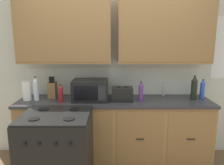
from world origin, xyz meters
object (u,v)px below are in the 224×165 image
(paper_towel_roll, at_px, (28,91))
(bottle_violet, at_px, (142,92))
(knife_block, at_px, (53,90))
(bottle_blue, at_px, (203,89))
(bottle_clear, at_px, (37,89))
(toaster, at_px, (123,94))
(microwave, at_px, (91,90))
(bottle_red, at_px, (62,93))
(stove_range, at_px, (58,153))
(bottle_dark, at_px, (195,88))

(paper_towel_roll, distance_m, bottle_violet, 1.56)
(knife_block, relative_size, bottle_blue, 1.10)
(bottle_blue, bearing_deg, bottle_clear, -178.18)
(toaster, bearing_deg, bottle_clear, 178.81)
(bottle_clear, bearing_deg, bottle_violet, -2.06)
(microwave, height_order, bottle_red, microwave)
(bottle_blue, bearing_deg, knife_block, 178.40)
(stove_range, distance_m, paper_towel_roll, 1.01)
(toaster, relative_size, bottle_blue, 0.99)
(bottle_violet, bearing_deg, paper_towel_roll, 177.75)
(microwave, distance_m, bottle_dark, 1.43)
(paper_towel_roll, xyz_separation_m, bottle_red, (0.49, -0.10, -0.01))
(bottle_red, bearing_deg, bottle_violet, 2.23)
(microwave, relative_size, bottle_blue, 1.70)
(stove_range, height_order, bottle_blue, bottle_blue)
(bottle_dark, bearing_deg, bottle_red, -175.87)
(microwave, relative_size, bottle_violet, 1.72)
(toaster, xyz_separation_m, bottle_dark, (1.00, 0.06, 0.07))
(knife_block, bearing_deg, bottle_clear, -144.56)
(paper_towel_roll, height_order, bottle_red, paper_towel_roll)
(microwave, xyz_separation_m, bottle_dark, (1.43, 0.02, 0.02))
(bottle_clear, distance_m, bottle_red, 0.37)
(stove_range, distance_m, toaster, 1.10)
(stove_range, relative_size, knife_block, 3.06)
(microwave, bearing_deg, bottle_blue, 2.10)
(microwave, height_order, toaster, microwave)
(paper_towel_roll, relative_size, bottle_blue, 0.92)
(bottle_red, height_order, bottle_blue, bottle_blue)
(paper_towel_roll, relative_size, bottle_red, 1.07)
(toaster, distance_m, bottle_blue, 1.13)
(microwave, distance_m, bottle_violet, 0.69)
(stove_range, xyz_separation_m, bottle_red, (-0.05, 0.51, 0.57))
(microwave, relative_size, bottle_clear, 1.44)
(bottle_red, xyz_separation_m, bottle_violet, (1.07, 0.04, 0.02))
(bottle_violet, relative_size, bottle_dark, 0.82)
(microwave, relative_size, bottle_red, 1.97)
(bottle_red, relative_size, bottle_blue, 0.87)
(knife_block, distance_m, bottle_dark, 1.99)
(bottle_clear, bearing_deg, stove_range, -55.46)
(toaster, relative_size, bottle_clear, 0.84)
(bottle_violet, bearing_deg, bottle_dark, 6.83)
(knife_block, height_order, bottle_blue, knife_block)
(toaster, distance_m, knife_block, 1.00)
(knife_block, bearing_deg, stove_range, -72.74)
(paper_towel_roll, height_order, bottle_clear, bottle_clear)
(microwave, height_order, bottle_clear, bottle_clear)
(bottle_violet, bearing_deg, bottle_red, -177.77)
(stove_range, bearing_deg, microwave, 62.08)
(paper_towel_roll, xyz_separation_m, bottle_dark, (2.30, 0.03, 0.03))
(microwave, distance_m, bottle_clear, 0.74)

